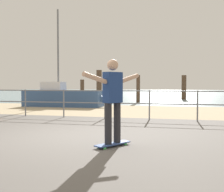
{
  "coord_description": "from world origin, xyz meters",
  "views": [
    {
      "loc": [
        2.66,
        -6.04,
        1.24
      ],
      "look_at": [
        0.69,
        2.0,
        0.9
      ],
      "focal_mm": 44.74,
      "sensor_mm": 36.0,
      "label": 1
    }
  ],
  "objects": [
    {
      "name": "ground_plane",
      "position": [
        0.0,
        -1.0,
        0.0
      ],
      "size": [
        24.0,
        10.0,
        0.04
      ],
      "primitive_type": "cube",
      "color": "#605B56",
      "rests_on": "ground"
    },
    {
      "name": "beach_strip",
      "position": [
        0.0,
        7.0,
        0.0
      ],
      "size": [
        24.0,
        6.0,
        0.04
      ],
      "primitive_type": "cube",
      "color": "tan",
      "rests_on": "ground"
    },
    {
      "name": "sea_surface",
      "position": [
        0.0,
        35.0,
        0.0
      ],
      "size": [
        72.0,
        50.0,
        0.04
      ],
      "primitive_type": "cube",
      "color": "#75939E",
      "rests_on": "ground"
    },
    {
      "name": "railing_fence",
      "position": [
        -1.56,
        3.6,
        0.7
      ],
      "size": [
        12.8,
        0.05,
        1.05
      ],
      "color": "slate",
      "rests_on": "ground"
    },
    {
      "name": "sailboat",
      "position": [
        -3.54,
        8.45,
        0.52
      ],
      "size": [
        4.96,
        1.44,
        5.42
      ],
      "color": "#335184",
      "rests_on": "ground"
    },
    {
      "name": "skateboard",
      "position": [
        1.37,
        -0.74,
        0.07
      ],
      "size": [
        0.61,
        0.78,
        0.08
      ],
      "color": "#334C8C",
      "rests_on": "ground"
    },
    {
      "name": "skateboarder",
      "position": [
        1.37,
        -0.74,
        1.02
      ],
      "size": [
        0.88,
        1.25,
        1.65
      ],
      "color": "#26262B",
      "rests_on": "skateboard"
    },
    {
      "name": "groyne_post_0",
      "position": [
        -6.31,
        18.77,
        0.85
      ],
      "size": [
        0.37,
        0.37,
        1.71
      ],
      "primitive_type": "cylinder",
      "color": "#513826",
      "rests_on": "ground"
    },
    {
      "name": "groyne_post_1",
      "position": [
        -3.23,
        13.91,
        1.16
      ],
      "size": [
        0.4,
        0.4,
        2.32
      ],
      "primitive_type": "cylinder",
      "color": "#513826",
      "rests_on": "ground"
    },
    {
      "name": "groyne_post_2",
      "position": [
        -0.14,
        12.88,
        0.95
      ],
      "size": [
        0.25,
        0.25,
        1.89
      ],
      "primitive_type": "cylinder",
      "color": "#513826",
      "rests_on": "ground"
    },
    {
      "name": "groyne_post_3",
      "position": [
        2.94,
        17.71,
        1.01
      ],
      "size": [
        0.38,
        0.38,
        2.01
      ],
      "primitive_type": "cylinder",
      "color": "#513826",
      "rests_on": "ground"
    }
  ]
}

